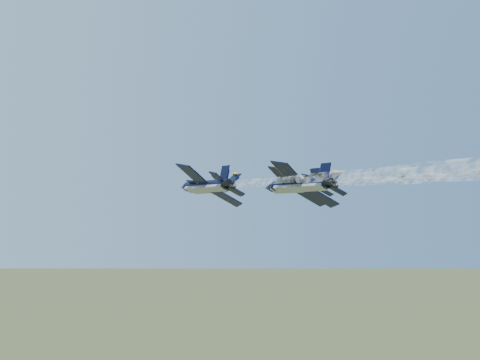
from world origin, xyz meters
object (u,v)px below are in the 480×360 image
jet_left (206,186)px  jet_right (293,187)px  jet_lead (209,188)px  jet_slot (300,185)px

jet_left → jet_right: 16.18m
jet_lead → jet_slot: (-1.28, -26.88, 0.00)m
jet_slot → jet_lead: bearing=89.3°
jet_left → jet_right: size_ratio=1.00×
jet_right → jet_left: bearing=179.1°
jet_lead → jet_left: bearing=-120.8°
jet_right → jet_slot: (-8.69, -12.45, 0.00)m
jet_lead → jet_slot: 26.91m
jet_lead → jet_right: same height
jet_slot → jet_left: bearing=121.4°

